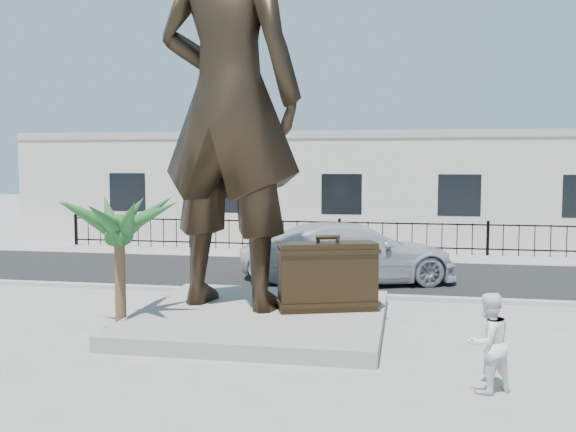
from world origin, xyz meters
name	(u,v)px	position (x,y,z in m)	size (l,w,h in m)	color
ground	(269,345)	(0.00, 0.00, 0.00)	(100.00, 100.00, 0.00)	#9E9991
street	(323,273)	(0.00, 8.00, 0.01)	(40.00, 7.00, 0.01)	black
curb	(306,294)	(0.00, 4.50, 0.06)	(40.00, 0.25, 0.12)	#A5A399
far_sidewalk	(337,255)	(0.00, 12.00, 0.01)	(40.00, 2.50, 0.02)	#9E9991
plinth	(261,317)	(-0.50, 1.50, 0.15)	(5.20, 5.20, 0.30)	gray
fence	(339,237)	(0.00, 12.80, 0.60)	(22.00, 0.10, 1.20)	black
building	(349,190)	(0.00, 17.00, 2.20)	(28.00, 7.00, 4.40)	silver
statue	(228,98)	(-1.29, 1.88, 4.86)	(3.33, 2.18, 9.12)	black
suitcase	(327,276)	(0.89, 1.83, 1.03)	(2.07, 0.66, 1.46)	black
tourist	(488,343)	(3.78, -1.82, 0.76)	(0.74, 0.58, 1.53)	white
car_white	(325,255)	(0.14, 7.25, 0.70)	(2.28, 4.94, 1.37)	silver
car_silver	(353,253)	(1.04, 6.54, 0.87)	(2.42, 5.96, 1.73)	#B5B6BA
worker	(256,233)	(-3.11, 12.02, 0.78)	(0.98, 0.56, 1.52)	orange
palm_tree	(121,331)	(-3.20, 0.42, 0.00)	(1.80, 1.80, 3.20)	#1D5121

